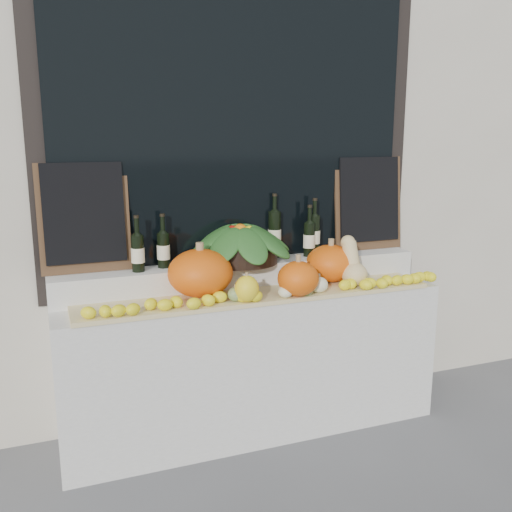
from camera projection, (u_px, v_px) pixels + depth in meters
storefront_facade at (213, 66)px, 3.78m from camera, size 7.00×0.94×4.50m
display_sill at (252, 361)px, 3.51m from camera, size 2.30×0.55×0.88m
rear_tier at (243, 274)px, 3.53m from camera, size 2.30×0.25×0.16m
straw_bedding at (259, 296)px, 3.30m from camera, size 2.10×0.32×0.02m
pumpkin_left at (200, 273)px, 3.22m from camera, size 0.49×0.49×0.27m
pumpkin_right at (331, 263)px, 3.56m from camera, size 0.38×0.38×0.23m
pumpkin_center at (298, 279)px, 3.24m from camera, size 0.30×0.30×0.20m
butternut_squash at (353, 266)px, 3.47m from camera, size 0.16×0.21×0.30m
decorative_gourds at (272, 289)px, 3.19m from camera, size 0.61×0.15×0.17m
lemon_heap at (266, 294)px, 3.19m from camera, size 2.20×0.16×0.06m
produce_bowl at (240, 243)px, 3.47m from camera, size 0.69×0.69×0.25m
wine_bottle_far_left at (138, 253)px, 3.24m from camera, size 0.08×0.08×0.32m
wine_bottle_near_left at (163, 249)px, 3.34m from camera, size 0.08×0.08×0.32m
wine_bottle_tall at (274, 234)px, 3.62m from camera, size 0.08×0.08×0.40m
wine_bottle_near_right at (314, 235)px, 3.68m from camera, size 0.08×0.08×0.37m
wine_bottle_far_right at (309, 239)px, 3.64m from camera, size 0.08×0.08×0.33m
chalkboard_left at (84, 216)px, 3.19m from camera, size 0.50×0.09×0.62m
chalkboard_right at (369, 202)px, 3.82m from camera, size 0.50×0.09×0.62m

